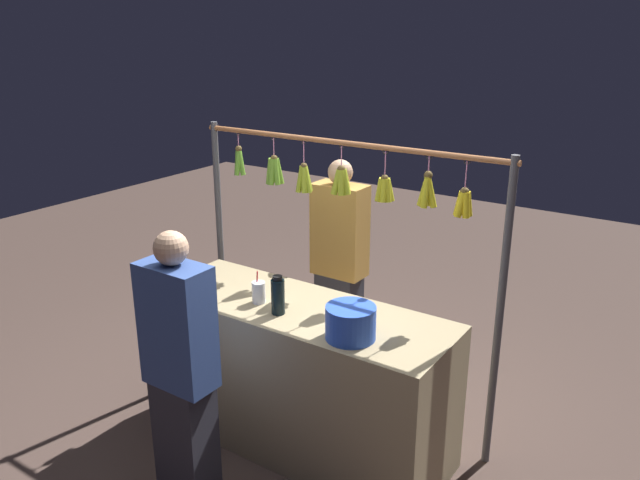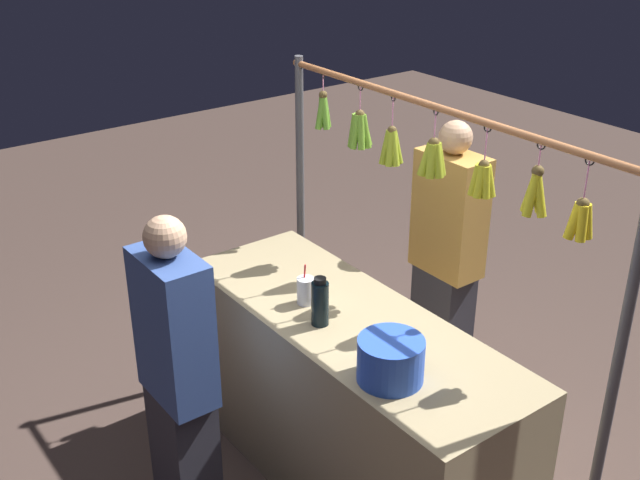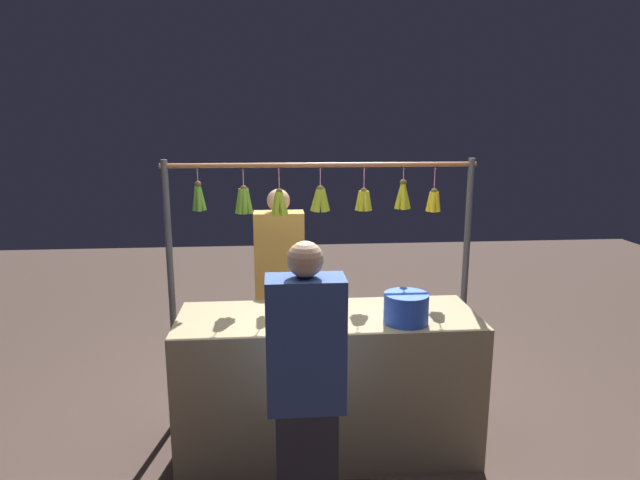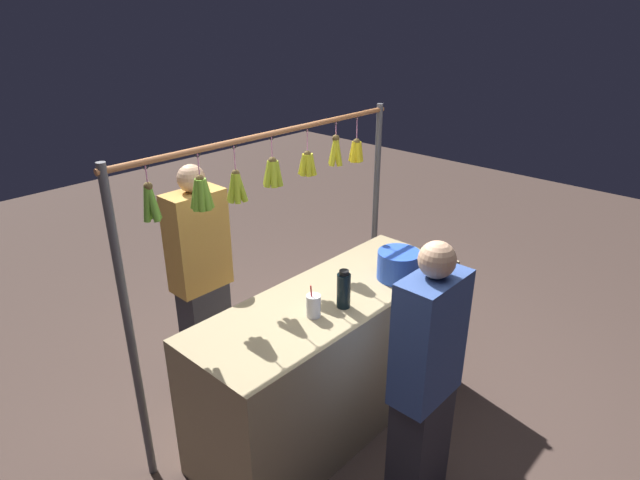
% 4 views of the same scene
% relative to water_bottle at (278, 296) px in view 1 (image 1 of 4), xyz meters
% --- Properties ---
extents(ground_plane, '(12.00, 12.00, 0.00)m').
position_rel_water_bottle_xyz_m(ground_plane, '(-0.05, -0.13, -1.01)').
color(ground_plane, '#483730').
extents(market_counter, '(1.82, 0.65, 0.90)m').
position_rel_water_bottle_xyz_m(market_counter, '(-0.05, -0.13, -0.56)').
color(market_counter, tan).
rests_on(market_counter, ground).
extents(display_rack, '(2.08, 0.13, 1.81)m').
position_rel_water_bottle_xyz_m(display_rack, '(-0.05, -0.59, 0.31)').
color(display_rack, '#4C4C51').
rests_on(display_rack, ground).
extents(water_bottle, '(0.08, 0.08, 0.23)m').
position_rel_water_bottle_xyz_m(water_bottle, '(0.00, 0.00, 0.00)').
color(water_bottle, black).
rests_on(water_bottle, market_counter).
extents(blue_bucket, '(0.26, 0.26, 0.18)m').
position_rel_water_bottle_xyz_m(blue_bucket, '(-0.49, 0.03, -0.02)').
color(blue_bucket, blue).
rests_on(blue_bucket, market_counter).
extents(drink_cup, '(0.08, 0.08, 0.19)m').
position_rel_water_bottle_xyz_m(drink_cup, '(0.18, -0.06, -0.04)').
color(drink_cup, silver).
rests_on(drink_cup, market_counter).
extents(vendor_person, '(0.37, 0.20, 1.57)m').
position_rel_water_bottle_xyz_m(vendor_person, '(0.24, -1.01, -0.23)').
color(vendor_person, '#2D2D38').
rests_on(vendor_person, ground).
extents(customer_person, '(0.36, 0.20, 1.53)m').
position_rel_water_bottle_xyz_m(customer_person, '(0.13, 0.63, -0.25)').
color(customer_person, '#2D2D38').
rests_on(customer_person, ground).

